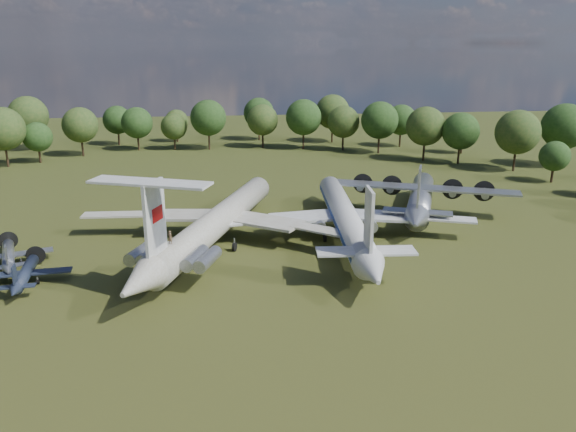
{
  "coord_description": "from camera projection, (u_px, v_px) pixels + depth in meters",
  "views": [
    {
      "loc": [
        3.89,
        -72.37,
        27.02
      ],
      "look_at": [
        12.57,
        -1.46,
        5.0
      ],
      "focal_mm": 35.0,
      "sensor_mm": 36.0,
      "label": 1
    }
  ],
  "objects": [
    {
      "name": "il62_airliner",
      "position": [
        218.0,
        226.0,
        78.11
      ],
      "size": [
        57.72,
        64.84,
        5.26
      ],
      "primitive_type": null,
      "rotation": [
        0.0,
        0.0,
        -0.37
      ],
      "color": "beige",
      "rests_on": "ground"
    },
    {
      "name": "person_on_il62",
      "position": [
        170.0,
        237.0,
        63.46
      ],
      "size": [
        0.68,
        0.62,
        1.56
      ],
      "primitive_type": "imported",
      "rotation": [
        0.0,
        0.0,
        2.59
      ],
      "color": "brown",
      "rests_on": "il62_airliner"
    },
    {
      "name": "an12_transport",
      "position": [
        420.0,
        201.0,
        91.8
      ],
      "size": [
        41.45,
        43.42,
        4.52
      ],
      "primitive_type": null,
      "rotation": [
        0.0,
        0.0,
        -0.39
      ],
      "color": "#A6A8AE",
      "rests_on": "ground"
    },
    {
      "name": "ground",
      "position": [
        195.0,
        251.0,
        76.15
      ],
      "size": [
        300.0,
        300.0,
        0.0
      ],
      "primitive_type": "plane",
      "color": "#223712",
      "rests_on": "ground"
    },
    {
      "name": "small_prop_west",
      "position": [
        26.0,
        276.0,
        65.52
      ],
      "size": [
        11.43,
        14.71,
        2.02
      ],
      "primitive_type": null,
      "rotation": [
        0.0,
        0.0,
        0.1
      ],
      "color": "black",
      "rests_on": "ground"
    },
    {
      "name": "tu104_jet",
      "position": [
        345.0,
        222.0,
        80.34
      ],
      "size": [
        41.22,
        52.78,
        5.01
      ],
      "primitive_type": null,
      "rotation": [
        0.0,
        0.0,
        -0.07
      ],
      "color": "silver",
      "rests_on": "ground"
    },
    {
      "name": "small_prop_northwest",
      "position": [
        9.0,
        258.0,
        70.84
      ],
      "size": [
        14.64,
        17.04,
        2.11
      ],
      "primitive_type": null,
      "rotation": [
        0.0,
        0.0,
        0.33
      ],
      "color": "gray",
      "rests_on": "ground"
    }
  ]
}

